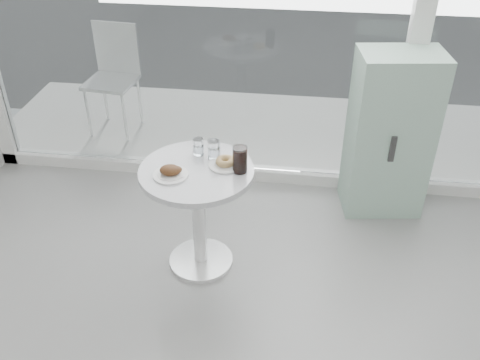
# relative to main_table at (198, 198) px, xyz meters

# --- Properties ---
(main_table) EXTENTS (0.72, 0.72, 0.77)m
(main_table) POSITION_rel_main_table_xyz_m (0.00, 0.00, 0.00)
(main_table) COLOR white
(main_table) RESTS_ON ground
(patio_deck) EXTENTS (5.60, 1.60, 0.05)m
(patio_deck) POSITION_rel_main_table_xyz_m (0.50, 1.90, -0.53)
(patio_deck) COLOR silver
(patio_deck) RESTS_ON ground
(mint_cabinet) EXTENTS (0.63, 0.47, 1.27)m
(mint_cabinet) POSITION_rel_main_table_xyz_m (1.28, 0.85, 0.08)
(mint_cabinet) COLOR #A2CFB7
(mint_cabinet) RESTS_ON ground
(patio_chair) EXTENTS (0.47, 0.47, 1.00)m
(patio_chair) POSITION_rel_main_table_xyz_m (-1.15, 1.78, 0.07)
(patio_chair) COLOR white
(patio_chair) RESTS_ON patio_deck
(plate_fritter) EXTENTS (0.22, 0.22, 0.07)m
(plate_fritter) POSITION_rel_main_table_xyz_m (-0.14, -0.09, 0.25)
(plate_fritter) COLOR white
(plate_fritter) RESTS_ON main_table
(plate_donut) EXTENTS (0.21, 0.21, 0.05)m
(plate_donut) POSITION_rel_main_table_xyz_m (0.17, 0.07, 0.24)
(plate_donut) COLOR white
(plate_donut) RESTS_ON main_table
(water_tumbler_a) EXTENTS (0.07, 0.07, 0.11)m
(water_tumbler_a) POSITION_rel_main_table_xyz_m (-0.02, 0.18, 0.27)
(water_tumbler_a) COLOR white
(water_tumbler_a) RESTS_ON main_table
(water_tumbler_b) EXTENTS (0.08, 0.08, 0.13)m
(water_tumbler_b) POSITION_rel_main_table_xyz_m (0.09, 0.15, 0.28)
(water_tumbler_b) COLOR white
(water_tumbler_b) RESTS_ON main_table
(cola_glass) EXTENTS (0.09, 0.09, 0.17)m
(cola_glass) POSITION_rel_main_table_xyz_m (0.27, 0.01, 0.30)
(cola_glass) COLOR white
(cola_glass) RESTS_ON main_table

